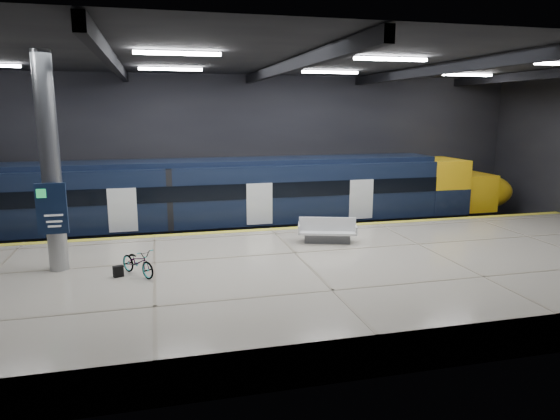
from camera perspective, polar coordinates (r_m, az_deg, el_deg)
name	(u,v)px	position (r m, az deg, el deg)	size (l,w,h in m)	color
ground	(288,273)	(19.53, 0.93, -7.19)	(30.00, 30.00, 0.00)	black
room_shell	(288,124)	(18.53, 0.98, 9.83)	(30.10, 16.10, 8.05)	black
platform	(307,280)	(17.08, 3.12, -8.01)	(30.00, 11.00, 1.10)	#B4AA98
safety_strip	(272,229)	(21.79, -0.94, -2.20)	(30.00, 0.40, 0.01)	yellow
rails	(259,237)	(24.64, -2.38, -3.07)	(30.00, 1.52, 0.16)	gray
train	(229,199)	(23.98, -5.87, 1.31)	(29.40, 2.84, 3.79)	black
bench	(327,233)	(19.67, 5.41, -2.69)	(2.46, 1.59, 1.01)	#595B60
bicycle	(138,262)	(16.33, -15.94, -5.73)	(0.58, 1.65, 0.87)	#99999E
pannier_bag	(118,271)	(16.44, -17.99, -6.68)	(0.30, 0.18, 0.35)	black
info_column	(51,167)	(17.24, -24.75, 4.50)	(0.90, 0.78, 6.90)	#9EA0A5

